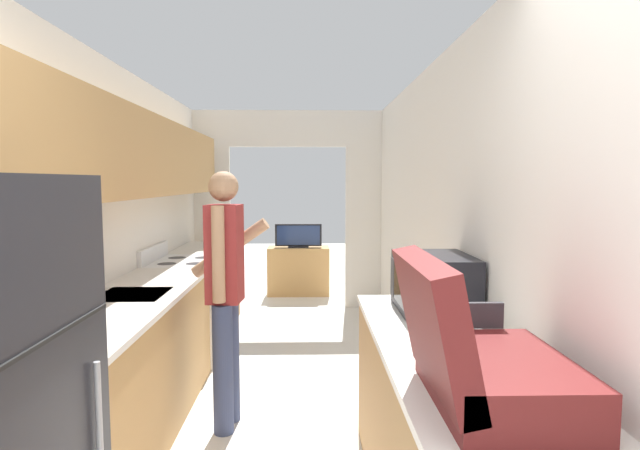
{
  "coord_description": "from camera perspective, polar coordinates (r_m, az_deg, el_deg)",
  "views": [
    {
      "loc": [
        0.26,
        -0.88,
        1.62
      ],
      "look_at": [
        0.36,
        3.66,
        1.22
      ],
      "focal_mm": 28.0,
      "sensor_mm": 36.0,
      "label": 1
    }
  ],
  "objects": [
    {
      "name": "wall_left",
      "position": [
        3.64,
        -23.79,
        2.43
      ],
      "size": [
        0.38,
        7.81,
        2.5
      ],
      "color": "white",
      "rests_on": "ground_plane"
    },
    {
      "name": "wall_right",
      "position": [
        3.16,
        16.27,
        -1.91
      ],
      "size": [
        0.06,
        7.81,
        2.5
      ],
      "color": "white",
      "rests_on": "ground_plane"
    },
    {
      "name": "wall_far_with_doorway",
      "position": [
        6.33,
        -3.68,
        3.23
      ],
      "size": [
        2.76,
        0.06,
        2.5
      ],
      "color": "white",
      "rests_on": "ground_plane"
    },
    {
      "name": "counter_left",
      "position": [
        4.09,
        -17.84,
        -11.88
      ],
      "size": [
        0.62,
        4.24,
        0.89
      ],
      "color": "#B2844C",
      "rests_on": "ground_plane"
    },
    {
      "name": "counter_right",
      "position": [
        2.51,
        14.37,
        -22.97
      ],
      "size": [
        0.62,
        2.0,
        0.89
      ],
      "color": "#B2844C",
      "rests_on": "ground_plane"
    },
    {
      "name": "range_oven",
      "position": [
        4.84,
        -15.01,
        -9.11
      ],
      "size": [
        0.66,
        0.79,
        1.03
      ],
      "color": "white",
      "rests_on": "ground_plane"
    },
    {
      "name": "person",
      "position": [
        3.32,
        -10.78,
        -7.48
      ],
      "size": [
        0.54,
        0.4,
        1.68
      ],
      "rotation": [
        0.0,
        0.0,
        1.47
      ],
      "color": "#384266",
      "rests_on": "ground_plane"
    },
    {
      "name": "suitcase",
      "position": [
        1.75,
        17.45,
        -14.46
      ],
      "size": [
        0.52,
        0.62,
        0.49
      ],
      "color": "#5B1919",
      "rests_on": "counter_right"
    },
    {
      "name": "microwave",
      "position": [
        2.89,
        12.85,
        -6.46
      ],
      "size": [
        0.41,
        0.51,
        0.32
      ],
      "color": "black",
      "rests_on": "counter_right"
    },
    {
      "name": "book_stack",
      "position": [
        2.37,
        15.17,
        -12.01
      ],
      "size": [
        0.24,
        0.29,
        0.07
      ],
      "color": "white",
      "rests_on": "counter_right"
    },
    {
      "name": "tv_cabinet",
      "position": [
        7.2,
        -2.46,
        -5.22
      ],
      "size": [
        0.87,
        0.42,
        0.68
      ],
      "color": "#B2844C",
      "rests_on": "ground_plane"
    },
    {
      "name": "television",
      "position": [
        7.08,
        -2.49,
        -1.27
      ],
      "size": [
        0.66,
        0.16,
        0.33
      ],
      "color": "black",
      "rests_on": "tv_cabinet"
    }
  ]
}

